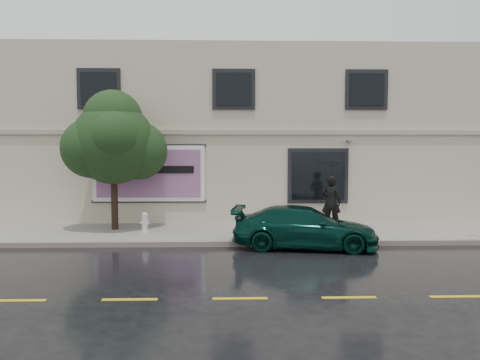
{
  "coord_description": "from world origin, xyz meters",
  "views": [
    {
      "loc": [
        -0.26,
        -12.67,
        3.03
      ],
      "look_at": [
        0.16,
        2.2,
        1.99
      ],
      "focal_mm": 35.0,
      "sensor_mm": 36.0,
      "label": 1
    }
  ],
  "objects_px": {
    "street_tree": "(113,143)",
    "fire_hydrant": "(145,223)",
    "car": "(305,227)",
    "pedestrian": "(331,202)"
  },
  "relations": [
    {
      "from": "car",
      "to": "pedestrian",
      "type": "xyz_separation_m",
      "value": [
        1.33,
        2.42,
        0.47
      ]
    },
    {
      "from": "pedestrian",
      "to": "fire_hydrant",
      "type": "xyz_separation_m",
      "value": [
        -6.44,
        -0.62,
        -0.6
      ]
    },
    {
      "from": "pedestrian",
      "to": "fire_hydrant",
      "type": "height_order",
      "value": "pedestrian"
    },
    {
      "from": "street_tree",
      "to": "fire_hydrant",
      "type": "height_order",
      "value": "street_tree"
    },
    {
      "from": "car",
      "to": "street_tree",
      "type": "relative_size",
      "value": 0.97
    },
    {
      "from": "street_tree",
      "to": "fire_hydrant",
      "type": "bearing_deg",
      "value": -32.18
    },
    {
      "from": "pedestrian",
      "to": "street_tree",
      "type": "xyz_separation_m",
      "value": [
        -7.62,
        0.13,
        2.08
      ]
    },
    {
      "from": "street_tree",
      "to": "fire_hydrant",
      "type": "relative_size",
      "value": 6.36
    },
    {
      "from": "pedestrian",
      "to": "street_tree",
      "type": "height_order",
      "value": "street_tree"
    },
    {
      "from": "fire_hydrant",
      "to": "car",
      "type": "bearing_deg",
      "value": -4.46
    }
  ]
}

